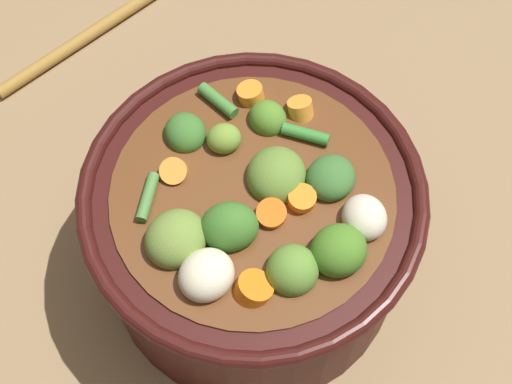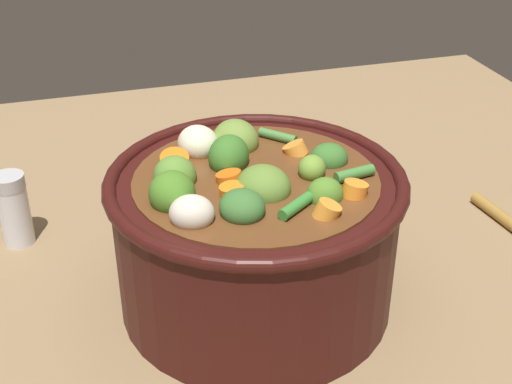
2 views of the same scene
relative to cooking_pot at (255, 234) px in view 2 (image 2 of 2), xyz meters
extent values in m
plane|color=#8C704C|center=(0.00, 0.00, -0.07)|extent=(1.10, 1.10, 0.00)
cylinder|color=#38110F|center=(0.00, 0.00, -0.01)|extent=(0.25, 0.25, 0.13)
torus|color=#38110F|center=(0.00, 0.00, 0.05)|extent=(0.26, 0.26, 0.01)
cylinder|color=brown|center=(0.00, 0.00, 0.00)|extent=(0.21, 0.21, 0.12)
ellipsoid|color=olive|center=(0.00, -0.02, 0.06)|extent=(0.06, 0.06, 0.04)
ellipsoid|color=#3C6F32|center=(-0.03, -0.05, 0.06)|extent=(0.04, 0.05, 0.03)
ellipsoid|color=olive|center=(0.00, 0.07, 0.06)|extent=(0.05, 0.05, 0.04)
ellipsoid|color=#52832A|center=(0.04, -0.05, 0.06)|extent=(0.03, 0.03, 0.03)
ellipsoid|color=#487D25|center=(-0.07, -0.02, 0.06)|extent=(0.04, 0.05, 0.04)
ellipsoid|color=olive|center=(0.05, -0.01, 0.06)|extent=(0.03, 0.03, 0.02)
ellipsoid|color=#3B7328|center=(-0.01, 0.03, 0.06)|extent=(0.05, 0.05, 0.04)
ellipsoid|color=#5D8B34|center=(-0.07, 0.01, 0.06)|extent=(0.05, 0.05, 0.04)
ellipsoid|color=#3C712D|center=(0.07, 0.01, 0.06)|extent=(0.04, 0.04, 0.03)
cylinder|color=orange|center=(0.07, -0.05, 0.06)|extent=(0.03, 0.03, 0.02)
cylinder|color=orange|center=(0.04, -0.07, 0.06)|extent=(0.03, 0.02, 0.02)
cylinder|color=orange|center=(0.05, 0.04, 0.06)|extent=(0.03, 0.03, 0.02)
cylinder|color=orange|center=(-0.06, 0.04, 0.06)|extent=(0.03, 0.03, 0.02)
cylinder|color=orange|center=(-0.02, 0.00, 0.06)|extent=(0.03, 0.03, 0.02)
cylinder|color=orange|center=(-0.03, -0.02, 0.06)|extent=(0.03, 0.03, 0.02)
ellipsoid|color=beige|center=(-0.03, 0.06, 0.06)|extent=(0.04, 0.04, 0.03)
ellipsoid|color=beige|center=(-0.06, -0.05, 0.06)|extent=(0.04, 0.04, 0.03)
cylinder|color=#4B803D|center=(0.04, 0.06, 0.06)|extent=(0.03, 0.03, 0.01)
cylinder|color=#437F37|center=(0.08, -0.02, 0.06)|extent=(0.04, 0.02, 0.01)
cylinder|color=#388435|center=(0.02, -0.06, 0.06)|extent=(0.03, 0.03, 0.01)
cylinder|color=silver|center=(-0.21, 0.16, -0.04)|extent=(0.03, 0.03, 0.06)
cylinder|color=#B7B7BC|center=(-0.21, 0.16, 0.00)|extent=(0.03, 0.03, 0.01)
camera|label=1|loc=(-0.21, 0.15, 0.53)|focal=52.48mm
camera|label=2|loc=(-0.15, -0.50, 0.34)|focal=49.72mm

